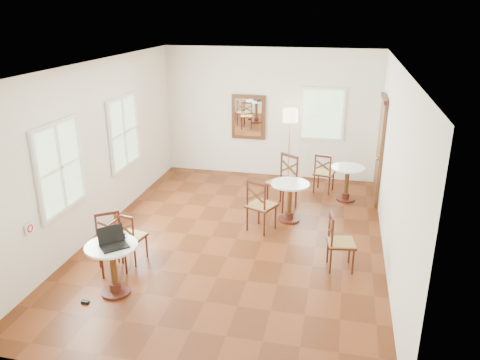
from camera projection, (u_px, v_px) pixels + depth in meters
The scene contains 17 objects.
ground at pixel (236, 239), 8.31m from camera, with size 7.00×7.00×0.00m, color #5F2910.
room_shell at pixel (236, 131), 7.92m from camera, with size 5.02×7.02×3.01m.
cafe_table_near at pixel (113, 264), 6.59m from camera, with size 0.72×0.72×0.77m.
cafe_table_mid at pixel (290, 197), 8.88m from camera, with size 0.72×0.72×0.76m.
cafe_table_back at pixel (347, 180), 9.85m from camera, with size 0.69×0.69×0.73m.
chair_near_a at pixel (131, 237), 7.47m from camera, with size 0.46×0.46×0.85m.
chair_near_b at pixel (111, 243), 7.19m from camera, with size 0.59×0.59×0.92m.
chair_mid_a at pixel (261, 205), 8.48m from camera, with size 0.60×0.60×0.98m.
chair_mid_b at pixel (340, 242), 7.24m from camera, with size 0.48×0.48×0.90m.
chair_back_a at pixel (324, 173), 10.28m from camera, with size 0.49×0.49×0.89m.
chair_back_b at pixel (283, 182), 9.46m from camera, with size 0.69×0.69×1.08m.
floor_lamp at pixel (290, 120), 10.59m from camera, with size 0.33×0.33×1.70m.
laptop at pixel (113, 241), 6.45m from camera, with size 0.47×0.47×0.26m.
mouse at pixel (111, 243), 6.50m from camera, with size 0.09×0.06×0.03m, color black.
navy_mug at pixel (123, 236), 6.66m from camera, with size 0.11×0.07×0.08m.
water_glass at pixel (121, 239), 6.55m from camera, with size 0.06×0.06×0.10m, color white.
power_adapter at pixel (85, 302), 6.51m from camera, with size 0.10×0.06×0.04m, color black.
Camera 1 is at (1.68, -7.25, 3.85)m, focal length 35.37 mm.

